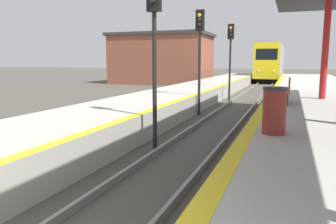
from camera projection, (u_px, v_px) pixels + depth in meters
The scene contains 7 objects.
train at pixel (272, 62), 42.50m from camera, with size 2.70×19.52×4.57m.
signal_near at pixel (154, 31), 8.70m from camera, with size 0.36×0.31×4.62m.
signal_mid at pixel (200, 43), 14.34m from camera, with size 0.36×0.31×4.62m.
signal_far at pixel (230, 48), 19.75m from camera, with size 0.36×0.31×4.62m.
trash_bin at pixel (274, 111), 6.91m from camera, with size 0.51×0.51×1.00m.
bench at pixel (286, 90), 11.95m from camera, with size 0.44×1.60×0.92m.
station_building at pixel (162, 59), 35.56m from camera, with size 10.44×6.90×5.33m.
Camera 1 is at (2.46, -1.68, 2.43)m, focal length 35.00 mm.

